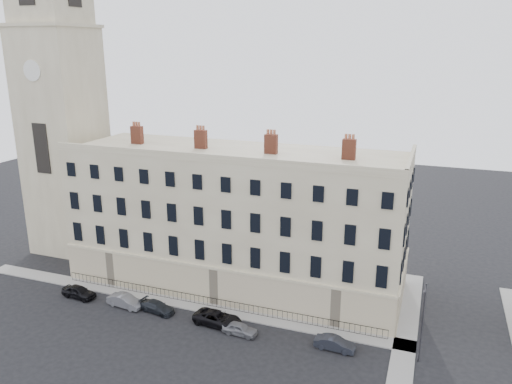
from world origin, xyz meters
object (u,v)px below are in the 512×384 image
car_e (240,329)px  streetlamp (422,320)px  car_c (157,307)px  car_d (218,318)px  car_a (79,292)px  car_f (335,344)px  car_b (125,301)px

car_e → streetlamp: streetlamp is taller
car_c → car_d: size_ratio=0.80×
car_a → streetlamp: streetlamp is taller
car_f → car_a: bearing=92.1°
car_c → streetlamp: size_ratio=0.52×
car_d → car_f: size_ratio=1.33×
car_b → car_a: bearing=96.3°
car_e → car_f: car_f is taller
streetlamp → car_a: bearing=177.5°
car_e → car_d: bearing=75.1°
car_a → car_f: size_ratio=1.07×
car_b → car_c: size_ratio=1.03×
car_e → streetlamp: bearing=-83.0°
car_c → car_a: bearing=101.0°
streetlamp → car_d: bearing=178.0°
car_e → streetlamp: 16.13m
car_a → streetlamp: bearing=-84.5°
car_b → car_f: 21.64m
car_f → streetlamp: (6.99, 0.65, 3.43)m
car_d → car_f: bearing=-85.6°
car_e → car_f: 8.74m
car_d → car_f: (11.34, -0.19, -0.07)m
car_c → car_b: bearing=102.6°
car_f → car_b: bearing=92.0°
car_b → car_e: bearing=-87.2°
car_a → car_c: (9.38, 0.21, -0.10)m
car_c → car_f: size_ratio=1.06×
car_c → streetlamp: bearing=-79.4°
car_c → car_d: bearing=-81.2°
car_e → streetlamp: size_ratio=0.46×
car_b → car_e: size_ratio=1.17×
car_d → car_e: car_d is taller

